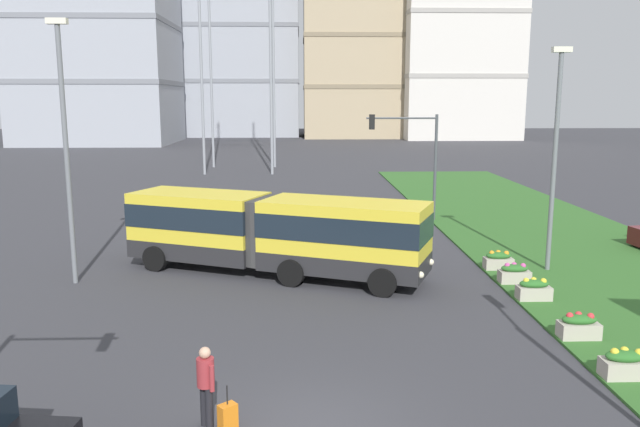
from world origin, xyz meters
name	(u,v)px	position (x,y,z in m)	size (l,w,h in m)	color
grass_median	(631,282)	(11.94, 10.00, 0.04)	(10.00, 70.00, 0.08)	#336628
articulated_bus	(274,232)	(-1.24, 11.59, 1.65)	(11.81, 6.86, 3.00)	yellow
pedestrian_crossing	(206,381)	(-2.17, 0.13, 1.00)	(0.40, 0.47, 1.74)	black
rolling_suitcase	(228,417)	(-1.72, -0.07, 0.31)	(0.43, 0.41, 0.97)	orange
flower_planter_0	(625,363)	(7.54, 2.00, 0.43)	(1.10, 0.56, 0.74)	#B7AD9E
flower_planter_1	(579,326)	(7.54, 4.54, 0.43)	(1.10, 0.56, 0.74)	#B7AD9E
flower_planter_2	(534,289)	(7.54, 7.97, 0.43)	(1.10, 0.56, 0.74)	#B7AD9E
flower_planter_3	(514,273)	(7.54, 9.90, 0.43)	(1.10, 0.56, 0.74)	#B7AD9E
flower_planter_4	(498,260)	(7.54, 11.77, 0.43)	(1.10, 0.56, 0.74)	#B7AD9E
traffic_light_far_right	(412,148)	(5.86, 22.00, 4.03)	(3.88, 0.28, 5.83)	#474C51
streetlight_left	(66,143)	(-8.50, 10.65, 5.13)	(0.70, 0.28, 9.37)	slate
streetlight_median	(555,151)	(9.44, 11.63, 4.71)	(0.70, 0.28, 8.55)	slate
apartment_tower_westcentre	(244,5)	(-10.17, 106.36, 23.13)	(19.74, 18.60, 46.22)	#9EA3AD
apartment_tower_centre	(367,16)	(11.37, 99.37, 20.55)	(21.78, 14.62, 41.06)	tan
apartment_tower_eastcentre	(457,20)	(26.19, 96.93, 19.61)	(18.80, 18.74, 39.19)	silver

